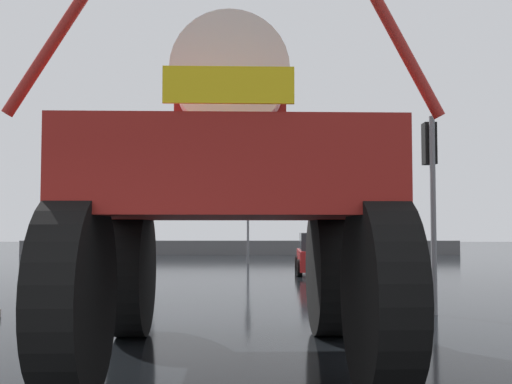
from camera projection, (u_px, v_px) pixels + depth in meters
name	position (u px, v px, depth m)	size (l,w,h in m)	color
ground_plane	(218.00, 280.00, 20.91)	(120.00, 120.00, 0.00)	black
oversize_sprayer	(230.00, 195.00, 8.28)	(4.43, 5.82, 4.83)	black
sedan_ahead	(321.00, 255.00, 23.61)	(1.96, 4.14, 1.52)	maroon
traffic_signal_near_right	(430.00, 170.00, 12.75)	(0.24, 0.54, 3.90)	slate
traffic_signal_far_left	(248.00, 212.00, 30.88)	(0.24, 0.55, 3.38)	slate
traffic_signal_far_right	(152.00, 203.00, 30.93)	(0.24, 0.55, 3.96)	slate
roadside_barrier	(239.00, 248.00, 41.02)	(28.28, 0.24, 0.90)	#59595B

